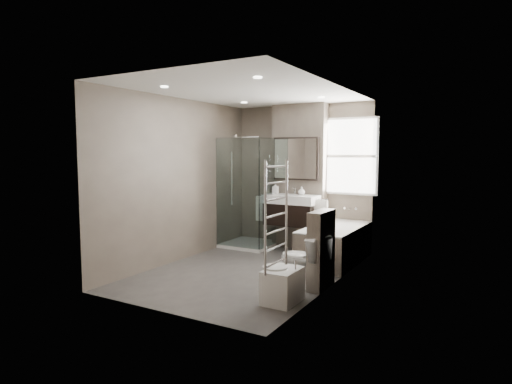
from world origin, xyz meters
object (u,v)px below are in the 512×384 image
Objects in this scene: toilet at (303,260)px; bidet at (282,285)px; bathtub at (335,242)px; vanity at (291,210)px.

toilet is 1.35× the size of bidet.
toilet is at bearing -88.15° from bathtub.
bidet is at bearing 20.21° from toilet.
vanity is at bearing 112.87° from bidet.
vanity is at bearing 160.63° from bathtub.
bathtub is at bearing -19.37° from vanity.
toilet is at bearing -60.50° from vanity.
bathtub is 1.39m from toilet.
bathtub is 3.12× the size of bidet.
vanity is 1.37× the size of toilet.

